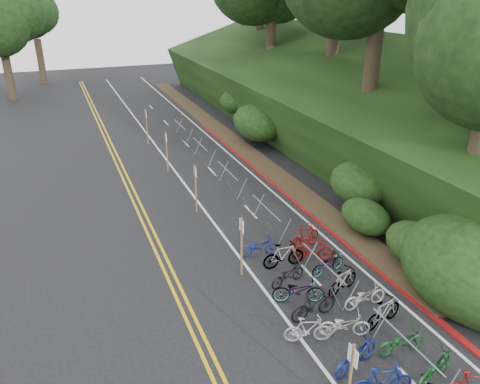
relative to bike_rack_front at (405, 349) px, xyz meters
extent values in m
plane|color=black|center=(-3.01, 1.44, -0.90)|extent=(120.00, 120.00, 0.00)
cube|color=gold|center=(-5.16, 11.44, -0.90)|extent=(0.12, 80.00, 0.01)
cube|color=gold|center=(-4.86, 11.44, -0.90)|extent=(0.12, 80.00, 0.01)
cube|color=silver|center=(-2.01, 11.44, -0.90)|extent=(0.12, 80.00, 0.01)
cube|color=silver|center=(2.19, 11.44, -0.90)|extent=(0.12, 80.00, 0.01)
cube|color=silver|center=(0.09, 5.44, -0.90)|extent=(0.10, 1.60, 0.01)
cube|color=silver|center=(0.09, 11.44, -0.90)|extent=(0.10, 1.60, 0.01)
cube|color=silver|center=(0.09, 17.44, -0.90)|extent=(0.10, 1.60, 0.01)
cube|color=silver|center=(0.09, 23.44, -0.90)|extent=(0.10, 1.60, 0.01)
cube|color=silver|center=(0.09, 29.44, -0.90)|extent=(0.10, 1.60, 0.01)
cube|color=silver|center=(0.09, 35.44, -0.90)|extent=(0.10, 1.60, 0.01)
cube|color=maroon|center=(2.69, 13.44, -0.85)|extent=(0.25, 28.00, 0.10)
cube|color=black|center=(10.49, 23.44, 1.90)|extent=(12.32, 44.00, 9.11)
cube|color=#382819|center=(3.39, 23.44, -0.82)|extent=(1.40, 44.00, 0.16)
ellipsoid|color=#284C19|center=(4.19, 4.44, 0.14)|extent=(2.00, 2.80, 1.60)
ellipsoid|color=#284C19|center=(4.99, 9.44, 0.65)|extent=(2.60, 3.64, 2.08)
ellipsoid|color=#284C19|center=(6.19, 15.44, 1.09)|extent=(2.20, 3.08, 1.76)
ellipsoid|color=#284C19|center=(4.79, 21.44, 0.66)|extent=(3.00, 4.20, 2.40)
ellipsoid|color=#284C19|center=(5.49, 27.44, 0.82)|extent=(2.40, 3.36, 1.92)
ellipsoid|color=#284C19|center=(6.79, 31.44, 1.51)|extent=(2.80, 3.92, 2.24)
ellipsoid|color=#284C19|center=(3.99, 7.44, 0.00)|extent=(1.80, 2.52, 1.44)
ellipsoid|color=#284C19|center=(6.99, 19.44, 1.70)|extent=(3.20, 4.48, 2.56)
cylinder|color=#2D2319|center=(6.49, 4.44, 2.99)|extent=(0.79, 0.79, 5.38)
cylinder|color=#2D2319|center=(8.99, 7.44, 5.21)|extent=(0.85, 0.85, 6.62)
cylinder|color=#2D2319|center=(7.99, 13.44, 4.70)|extent=(0.83, 0.83, 6.21)
cylinder|color=#2D2319|center=(10.49, 21.44, 5.82)|extent=(0.88, 0.88, 7.04)
cylinder|color=#2D2319|center=(9.49, 29.44, 4.80)|extent=(0.81, 0.81, 5.80)
cylinder|color=#2D2319|center=(11.99, 37.44, 5.91)|extent=(0.85, 0.85, 6.62)
cylinder|color=#2D2319|center=(-12.01, 43.44, 1.79)|extent=(0.79, 0.79, 5.38)
cylinder|color=#2D2319|center=(-9.01, 51.44, 1.58)|extent=(0.76, 0.76, 4.97)
ellipsoid|color=black|center=(-9.01, 51.44, 6.00)|extent=(6.44, 6.44, 6.12)
cylinder|color=gray|center=(0.00, 0.00, 0.33)|extent=(0.05, 2.99, 0.05)
cylinder|color=gray|center=(-0.28, 1.40, -0.29)|extent=(0.62, 0.04, 1.21)
cylinder|color=gray|center=(0.28, 1.40, -0.29)|extent=(0.62, 0.04, 1.21)
cylinder|color=gray|center=(-0.01, 4.44, 0.25)|extent=(0.05, 3.00, 0.05)
cylinder|color=gray|center=(-0.29, 3.04, -0.33)|extent=(0.58, 0.04, 1.13)
cylinder|color=gray|center=(0.27, 3.04, -0.33)|extent=(0.58, 0.04, 1.13)
cylinder|color=gray|center=(-0.29, 5.84, -0.33)|extent=(0.58, 0.04, 1.13)
cylinder|color=gray|center=(0.27, 5.84, -0.33)|extent=(0.58, 0.04, 1.13)
cylinder|color=gray|center=(-0.01, 9.44, 0.25)|extent=(0.05, 3.00, 0.05)
cylinder|color=gray|center=(-0.29, 8.04, -0.33)|extent=(0.58, 0.04, 1.13)
cylinder|color=gray|center=(0.27, 8.04, -0.33)|extent=(0.58, 0.04, 1.13)
cylinder|color=gray|center=(-0.29, 10.84, -0.33)|extent=(0.58, 0.04, 1.13)
cylinder|color=gray|center=(0.27, 10.84, -0.33)|extent=(0.58, 0.04, 1.13)
cylinder|color=gray|center=(-0.01, 14.44, 0.25)|extent=(0.05, 3.00, 0.05)
cylinder|color=gray|center=(-0.29, 13.04, -0.33)|extent=(0.58, 0.04, 1.13)
cylinder|color=gray|center=(0.27, 13.04, -0.33)|extent=(0.58, 0.04, 1.13)
cylinder|color=gray|center=(-0.29, 15.84, -0.33)|extent=(0.58, 0.04, 1.13)
cylinder|color=gray|center=(0.27, 15.84, -0.33)|extent=(0.58, 0.04, 1.13)
cylinder|color=gray|center=(-0.01, 19.44, 0.25)|extent=(0.05, 3.00, 0.05)
cylinder|color=gray|center=(-0.29, 18.04, -0.33)|extent=(0.58, 0.04, 1.13)
cylinder|color=gray|center=(0.27, 18.04, -0.33)|extent=(0.58, 0.04, 1.13)
cylinder|color=gray|center=(-0.29, 20.84, -0.33)|extent=(0.58, 0.04, 1.13)
cylinder|color=gray|center=(0.27, 20.84, -0.33)|extent=(0.58, 0.04, 1.13)
cylinder|color=gray|center=(-0.01, 24.44, 0.25)|extent=(0.05, 3.00, 0.05)
cylinder|color=gray|center=(-0.29, 23.04, -0.33)|extent=(0.58, 0.04, 1.13)
cylinder|color=gray|center=(0.27, 23.04, -0.33)|extent=(0.58, 0.04, 1.13)
cylinder|color=gray|center=(-0.29, 25.84, -0.33)|extent=(0.58, 0.04, 1.13)
cylinder|color=gray|center=(0.27, 25.84, -0.33)|extent=(0.58, 0.04, 1.13)
cylinder|color=brown|center=(-2.40, -0.76, 0.34)|extent=(0.08, 0.08, 2.48)
cube|color=silver|center=(-2.40, -0.76, 1.22)|extent=(0.02, 0.40, 0.50)
cylinder|color=brown|center=(-2.41, 6.44, 0.35)|extent=(0.08, 0.08, 2.50)
cube|color=silver|center=(-2.41, 6.44, 1.25)|extent=(0.02, 0.40, 0.50)
cylinder|color=brown|center=(-2.41, 12.44, 0.35)|extent=(0.08, 0.08, 2.50)
cube|color=silver|center=(-2.41, 12.44, 1.25)|extent=(0.02, 0.40, 0.50)
cylinder|color=brown|center=(-2.41, 18.44, 0.35)|extent=(0.08, 0.08, 2.50)
cube|color=silver|center=(-2.41, 18.44, 1.25)|extent=(0.02, 0.40, 0.50)
cylinder|color=brown|center=(-2.41, 24.44, 0.35)|extent=(0.08, 0.08, 2.50)
cube|color=silver|center=(-2.41, 24.44, 1.25)|extent=(0.02, 0.40, 0.50)
imported|color=#9E9EA3|center=(-1.87, 2.18, -0.44)|extent=(0.90, 1.60, 0.93)
imported|color=navy|center=(-1.10, -0.48, -0.36)|extent=(0.85, 1.87, 1.08)
imported|color=#144C1E|center=(0.62, -0.57, -0.42)|extent=(1.22, 1.95, 0.97)
imported|color=navy|center=(-1.15, 0.67, -0.42)|extent=(1.19, 1.96, 0.97)
imported|color=#144C1E|center=(0.54, 0.70, -0.48)|extent=(0.68, 1.63, 0.84)
imported|color=beige|center=(-0.65, 1.99, -0.47)|extent=(1.12, 1.74, 0.86)
imported|color=slate|center=(0.83, 1.97, -0.39)|extent=(0.89, 1.76, 1.02)
imported|color=black|center=(-1.13, 3.13, -0.36)|extent=(0.68, 1.84, 1.08)
imported|color=beige|center=(0.85, 3.00, -0.46)|extent=(0.62, 1.69, 0.88)
imported|color=slate|center=(-1.19, 4.10, -0.42)|extent=(1.26, 1.94, 0.96)
imported|color=slate|center=(0.60, 4.02, -0.41)|extent=(0.98, 1.68, 0.98)
imported|color=black|center=(-1.03, 5.22, -0.49)|extent=(0.97, 1.68, 0.84)
imported|color=slate|center=(0.76, 5.30, -0.48)|extent=(0.90, 1.69, 0.84)
imported|color=slate|center=(-0.64, 6.34, -0.37)|extent=(0.57, 1.79, 1.07)
imported|color=maroon|center=(0.68, 6.33, -0.37)|extent=(1.12, 1.82, 1.06)
imported|color=navy|center=(-1.22, 7.50, -0.47)|extent=(0.89, 1.73, 0.87)
imported|color=maroon|center=(0.87, 7.38, -0.37)|extent=(0.98, 1.84, 1.07)
camera|label=1|loc=(-8.18, -7.87, 9.41)|focal=35.00mm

